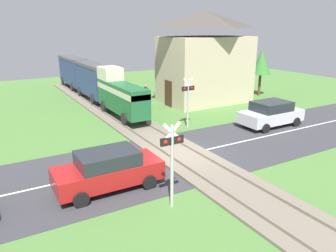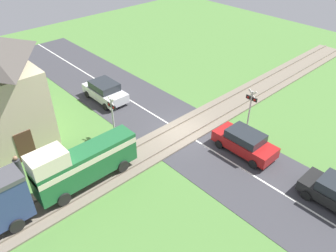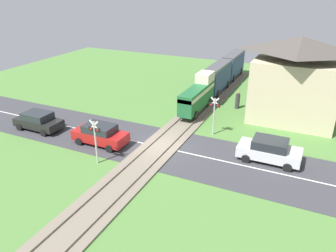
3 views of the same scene
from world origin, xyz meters
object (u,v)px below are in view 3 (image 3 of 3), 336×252
crossing_signal_east_approach (214,111)px  car_behind_queue (38,121)px  car_near_crossing (100,134)px  car_far_side (269,150)px  crossing_signal_west_approach (95,136)px  train (218,77)px  pedestrian_by_station (238,101)px  station_building (295,82)px

crossing_signal_east_approach → car_behind_queue: bearing=-158.6°
car_near_crossing → car_far_side: 12.47m
car_behind_queue → crossing_signal_west_approach: bearing=-17.5°
crossing_signal_east_approach → train: bearing=105.6°
train → car_behind_queue: size_ratio=4.65×
pedestrian_by_station → car_behind_queue: bearing=-139.2°
crossing_signal_east_approach → station_building: 7.86m
train → car_behind_queue: bearing=-124.2°
car_behind_queue → crossing_signal_east_approach: 14.66m
car_behind_queue → crossing_signal_east_approach: crossing_signal_east_approach is taller
crossing_signal_west_approach → car_near_crossing: bearing=121.4°
train → car_far_side: size_ratio=4.48×
car_far_side → pedestrian_by_station: 10.20m
car_far_side → station_building: 8.50m
car_behind_queue → crossing_signal_west_approach: (7.80, -2.46, 1.26)m
crossing_signal_east_approach → station_building: (5.33, 5.56, 1.57)m
train → car_near_crossing: train is taller
crossing_signal_west_approach → car_behind_queue: bearing=162.5°
car_far_side → pedestrian_by_station: bearing=116.4°
car_far_side → station_building: bearing=86.5°
car_near_crossing → crossing_signal_east_approach: (7.29, 5.34, 1.23)m
car_behind_queue → car_near_crossing: bearing=0.0°
crossing_signal_west_approach → crossing_signal_east_approach: bearing=53.4°
crossing_signal_east_approach → station_building: station_building is taller
crossing_signal_west_approach → crossing_signal_east_approach: (5.80, 7.80, 0.00)m
train → car_behind_queue: (-10.70, -15.75, -1.08)m
car_near_crossing → pedestrian_by_station: 14.21m
pedestrian_by_station → train: bearing=130.6°
train → crossing_signal_west_approach: size_ratio=5.92×
car_behind_queue → station_building: bearing=29.9°
station_building → crossing_signal_east_approach: bearing=-133.8°
crossing_signal_west_approach → pedestrian_by_station: size_ratio=1.86×
car_behind_queue → crossing_signal_east_approach: bearing=21.4°
car_near_crossing → crossing_signal_west_approach: crossing_signal_west_approach is taller
car_near_crossing → station_building: bearing=40.8°
car_behind_queue → crossing_signal_west_approach: crossing_signal_west_approach is taller
crossing_signal_west_approach → car_far_side: bearing=26.7°
car_behind_queue → station_building: size_ratio=0.54×
train → station_building: size_ratio=2.50×
car_far_side → crossing_signal_west_approach: 11.96m
car_near_crossing → crossing_signal_west_approach: 3.13m
car_far_side → crossing_signal_east_approach: 5.56m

